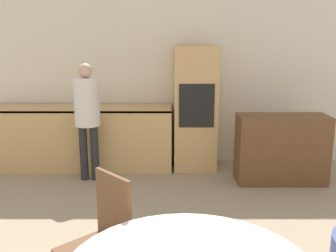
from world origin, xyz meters
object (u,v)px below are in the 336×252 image
object	(u,v)px
sideboard	(281,149)
oven_unit	(195,108)
person_standing	(87,109)
chair_far_left	(103,235)

from	to	relation	value
sideboard	oven_unit	bearing A→B (deg)	151.88
sideboard	person_standing	distance (m)	2.60
person_standing	chair_far_left	bearing A→B (deg)	-76.05
person_standing	oven_unit	bearing A→B (deg)	19.49
oven_unit	chair_far_left	distance (m)	3.11
chair_far_left	person_standing	distance (m)	2.57
chair_far_left	person_standing	world-z (taller)	person_standing
chair_far_left	sideboard	bearing A→B (deg)	97.64
sideboard	chair_far_left	xyz separation A→B (m)	(-1.94, -2.38, 0.08)
chair_far_left	person_standing	xyz separation A→B (m)	(-0.61, 2.46, 0.43)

